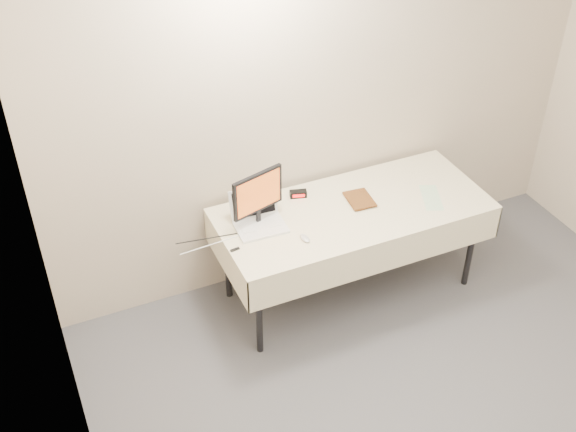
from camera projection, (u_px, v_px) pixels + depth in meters
name	position (u px, v px, depth m)	size (l,w,h in m)	color
back_wall	(326.00, 98.00, 4.84)	(4.00, 0.10, 2.70)	beige
table	(353.00, 215.00, 4.91)	(1.86, 0.81, 0.74)	black
laptop	(258.00, 217.00, 4.70)	(0.33, 0.31, 0.22)	white
monitor	(258.00, 195.00, 4.60)	(0.37, 0.16, 0.39)	black
book	(349.00, 190.00, 4.85)	(0.17, 0.02, 0.23)	#96531B
alarm_clock	(298.00, 194.00, 4.96)	(0.12, 0.08, 0.05)	black
clicker	(305.00, 238.00, 4.59)	(0.05, 0.09, 0.02)	silver
paper_form	(431.00, 197.00, 4.97)	(0.12, 0.31, 0.00)	#B7DDAF
usb_dongle	(235.00, 250.00, 4.51)	(0.06, 0.02, 0.01)	black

